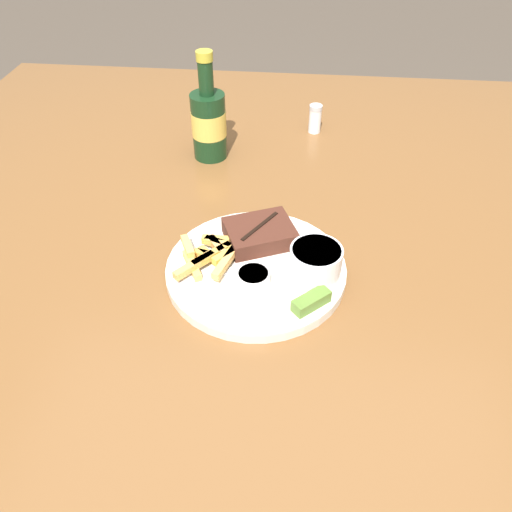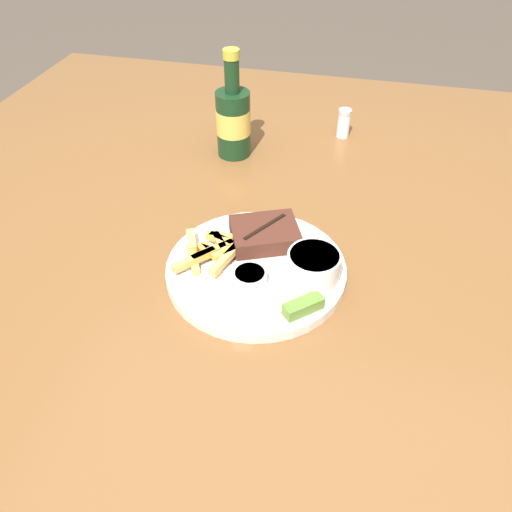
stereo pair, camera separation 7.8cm
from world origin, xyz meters
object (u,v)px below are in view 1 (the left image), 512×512
object	(u,v)px
steak_portion	(261,233)
salt_shaker	(315,119)
pickle_spear	(311,301)
dinner_plate	(256,270)
coleslaw_cup	(316,262)
beer_bottle	(209,122)
fork_utensil	(210,275)
dipping_sauce_cup	(255,278)

from	to	relation	value
steak_portion	salt_shaker	size ratio (longest dim) A/B	2.08
pickle_spear	steak_portion	bearing A→B (deg)	121.31
dinner_plate	coleslaw_cup	distance (m)	0.10
dinner_plate	beer_bottle	distance (m)	0.39
steak_portion	fork_utensil	bearing A→B (deg)	-126.52
dipping_sauce_cup	coleslaw_cup	bearing A→B (deg)	15.10
steak_portion	beer_bottle	xyz separation A→B (m)	(-0.14, 0.30, 0.05)
pickle_spear	beer_bottle	xyz separation A→B (m)	(-0.22, 0.44, 0.05)
beer_bottle	salt_shaker	distance (m)	0.26
coleslaw_cup	salt_shaker	world-z (taller)	coleslaw_cup
salt_shaker	fork_utensil	bearing A→B (deg)	-106.50
fork_utensil	beer_bottle	distance (m)	0.40
dinner_plate	steak_portion	xyz separation A→B (m)	(0.00, 0.06, 0.02)
salt_shaker	pickle_spear	bearing A→B (deg)	-89.91
steak_portion	fork_utensil	xyz separation A→B (m)	(-0.07, -0.09, -0.01)
salt_shaker	dinner_plate	bearing A→B (deg)	-100.00
steak_portion	dipping_sauce_cup	bearing A→B (deg)	-89.26
coleslaw_cup	salt_shaker	xyz separation A→B (m)	(-0.00, 0.51, -0.02)
steak_portion	fork_utensil	world-z (taller)	steak_portion
dinner_plate	pickle_spear	bearing A→B (deg)	-41.89
steak_portion	beer_bottle	size ratio (longest dim) A/B	0.60
dipping_sauce_cup	beer_bottle	size ratio (longest dim) A/B	0.23
pickle_spear	beer_bottle	bearing A→B (deg)	116.79
steak_portion	coleslaw_cup	xyz separation A→B (m)	(0.09, -0.08, 0.02)
dinner_plate	fork_utensil	world-z (taller)	fork_utensil
beer_bottle	fork_utensil	bearing A→B (deg)	-80.46
fork_utensil	salt_shaker	distance (m)	0.55
coleslaw_cup	pickle_spear	bearing A→B (deg)	-93.57
fork_utensil	salt_shaker	bearing A→B (deg)	49.10
fork_utensil	dinner_plate	bearing A→B (deg)	0.00
dipping_sauce_cup	fork_utensil	distance (m)	0.07
steak_portion	fork_utensil	distance (m)	0.12
coleslaw_cup	beer_bottle	world-z (taller)	beer_bottle
dipping_sauce_cup	fork_utensil	world-z (taller)	dipping_sauce_cup
fork_utensil	salt_shaker	xyz separation A→B (m)	(0.16, 0.53, 0.01)
dipping_sauce_cup	dinner_plate	bearing A→B (deg)	94.02
steak_portion	beer_bottle	distance (m)	0.33
fork_utensil	beer_bottle	size ratio (longest dim) A/B	0.57
fork_utensil	pickle_spear	bearing A→B (deg)	-41.47
dinner_plate	beer_bottle	world-z (taller)	beer_bottle
steak_portion	coleslaw_cup	distance (m)	0.12
coleslaw_cup	dipping_sauce_cup	size ratio (longest dim) A/B	1.54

